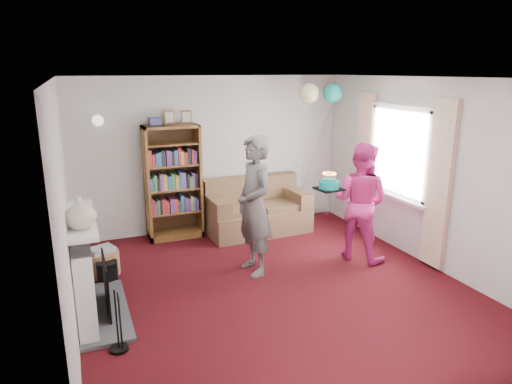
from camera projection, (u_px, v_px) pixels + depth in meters
name	position (u px, v px, depth m)	size (l,w,h in m)	color
ground	(275.00, 289.00, 5.55)	(5.00, 5.00, 0.00)	black
wall_back	(213.00, 154.00, 7.47)	(4.50, 0.02, 2.50)	silver
wall_left	(64.00, 212.00, 4.41)	(0.02, 5.00, 2.50)	silver
wall_right	(431.00, 174.00, 6.05)	(0.02, 5.00, 2.50)	silver
ceiling	(278.00, 77.00, 4.90)	(4.50, 5.00, 0.01)	white
fireplace	(89.00, 272.00, 4.83)	(0.55, 1.80, 1.12)	#3F3F42
window_bay	(398.00, 169.00, 6.58)	(0.14, 2.02, 2.20)	white
wall_sconce	(98.00, 120.00, 6.54)	(0.16, 0.23, 0.16)	gold
bookcase	(173.00, 183.00, 7.12)	(0.84, 0.42, 1.99)	#472B14
sofa	(256.00, 211.00, 7.53)	(1.64, 0.87, 0.87)	brown
wicker_basket	(103.00, 262.00, 5.92)	(0.42, 0.42, 0.37)	#AB784F
person_striped	(254.00, 206.00, 5.81)	(0.66, 0.43, 1.81)	black
person_magenta	(360.00, 202.00, 6.29)	(0.80, 0.62, 1.65)	#D52A81
birthday_cake	(329.00, 185.00, 5.95)	(0.32, 0.32, 0.22)	black
balloons	(321.00, 93.00, 7.30)	(0.76, 0.32, 1.72)	#3F3F3F
mantel_vase	(80.00, 212.00, 4.31)	(0.30, 0.30, 0.31)	beige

